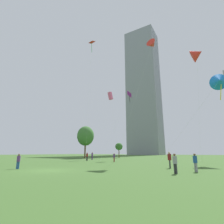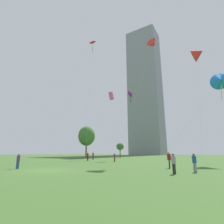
{
  "view_description": "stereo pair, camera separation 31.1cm",
  "coord_description": "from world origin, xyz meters",
  "px_view_note": "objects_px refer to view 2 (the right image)",
  "views": [
    {
      "loc": [
        14.77,
        -10.61,
        1.67
      ],
      "look_at": [
        0.22,
        10.66,
        7.86
      ],
      "focal_mm": 27.2,
      "sensor_mm": 36.0,
      "label": 1
    },
    {
      "loc": [
        15.02,
        -10.43,
        1.67
      ],
      "look_at": [
        0.22,
        10.66,
        7.86
      ],
      "focal_mm": 27.2,
      "sensor_mm": 36.0,
      "label": 2
    }
  ],
  "objects_px": {
    "kite_flying_2": "(198,54)",
    "distant_highrise_1": "(145,90)",
    "kite_flying_3": "(111,96)",
    "person_standing_6": "(18,160)",
    "kite_flying_0": "(153,44)",
    "person_standing_4": "(174,162)",
    "park_tree_1": "(120,147)",
    "person_standing_1": "(93,155)",
    "kite_flying_4": "(220,80)",
    "park_tree_0": "(87,136)",
    "person_standing_3": "(194,161)",
    "kite_flying_1": "(130,95)",
    "person_standing_0": "(88,156)",
    "kite_flying_5": "(92,44)",
    "person_standing_5": "(169,159)",
    "person_standing_2": "(115,157)"
  },
  "relations": [
    {
      "from": "person_standing_4",
      "to": "person_standing_5",
      "type": "relative_size",
      "value": 0.91
    },
    {
      "from": "person_standing_4",
      "to": "person_standing_0",
      "type": "bearing_deg",
      "value": 175.68
    },
    {
      "from": "kite_flying_4",
      "to": "distant_highrise_1",
      "type": "height_order",
      "value": "distant_highrise_1"
    },
    {
      "from": "person_standing_6",
      "to": "kite_flying_1",
      "type": "height_order",
      "value": "kite_flying_1"
    },
    {
      "from": "person_standing_6",
      "to": "kite_flying_0",
      "type": "relative_size",
      "value": 0.06
    },
    {
      "from": "person_standing_1",
      "to": "park_tree_1",
      "type": "xyz_separation_m",
      "value": [
        -2.48,
        16.42,
        2.6
      ]
    },
    {
      "from": "kite_flying_5",
      "to": "kite_flying_0",
      "type": "bearing_deg",
      "value": 13.33
    },
    {
      "from": "distant_highrise_1",
      "to": "person_standing_3",
      "type": "bearing_deg",
      "value": -68.56
    },
    {
      "from": "kite_flying_1",
      "to": "park_tree_1",
      "type": "height_order",
      "value": "kite_flying_1"
    },
    {
      "from": "person_standing_1",
      "to": "person_standing_4",
      "type": "distance_m",
      "value": 30.39
    },
    {
      "from": "person_standing_2",
      "to": "person_standing_0",
      "type": "bearing_deg",
      "value": 30.63
    },
    {
      "from": "person_standing_3",
      "to": "kite_flying_4",
      "type": "xyz_separation_m",
      "value": [
        2.71,
        11.28,
        11.21
      ]
    },
    {
      "from": "person_standing_1",
      "to": "kite_flying_3",
      "type": "relative_size",
      "value": 0.09
    },
    {
      "from": "person_standing_4",
      "to": "kite_flying_5",
      "type": "distance_m",
      "value": 40.76
    },
    {
      "from": "person_standing_3",
      "to": "kite_flying_1",
      "type": "distance_m",
      "value": 31.21
    },
    {
      "from": "kite_flying_1",
      "to": "distant_highrise_1",
      "type": "relative_size",
      "value": 0.17
    },
    {
      "from": "kite_flying_3",
      "to": "kite_flying_4",
      "type": "relative_size",
      "value": 1.44
    },
    {
      "from": "person_standing_1",
      "to": "person_standing_2",
      "type": "distance_m",
      "value": 11.69
    },
    {
      "from": "kite_flying_0",
      "to": "park_tree_1",
      "type": "height_order",
      "value": "kite_flying_0"
    },
    {
      "from": "kite_flying_2",
      "to": "kite_flying_3",
      "type": "bearing_deg",
      "value": -176.08
    },
    {
      "from": "person_standing_4",
      "to": "park_tree_1",
      "type": "height_order",
      "value": "park_tree_1"
    },
    {
      "from": "person_standing_0",
      "to": "person_standing_4",
      "type": "distance_m",
      "value": 25.22
    },
    {
      "from": "kite_flying_2",
      "to": "distant_highrise_1",
      "type": "distance_m",
      "value": 101.91
    },
    {
      "from": "person_standing_0",
      "to": "kite_flying_1",
      "type": "relative_size",
      "value": 0.1
    },
    {
      "from": "kite_flying_3",
      "to": "park_tree_0",
      "type": "height_order",
      "value": "kite_flying_3"
    },
    {
      "from": "person_standing_1",
      "to": "park_tree_0",
      "type": "xyz_separation_m",
      "value": [
        -7.56,
        5.42,
        5.58
      ]
    },
    {
      "from": "kite_flying_2",
      "to": "person_standing_6",
      "type": "bearing_deg",
      "value": -115.77
    },
    {
      "from": "person_standing_5",
      "to": "kite_flying_5",
      "type": "height_order",
      "value": "kite_flying_5"
    },
    {
      "from": "person_standing_0",
      "to": "kite_flying_4",
      "type": "relative_size",
      "value": 0.13
    },
    {
      "from": "kite_flying_2",
      "to": "kite_flying_3",
      "type": "height_order",
      "value": "kite_flying_2"
    },
    {
      "from": "person_standing_3",
      "to": "person_standing_6",
      "type": "distance_m",
      "value": 17.67
    },
    {
      "from": "person_standing_1",
      "to": "kite_flying_0",
      "type": "bearing_deg",
      "value": 169.88
    },
    {
      "from": "person_standing_2",
      "to": "person_standing_4",
      "type": "xyz_separation_m",
      "value": [
        14.25,
        -12.36,
        -0.0
      ]
    },
    {
      "from": "kite_flying_0",
      "to": "park_tree_0",
      "type": "xyz_separation_m",
      "value": [
        -24.08,
        4.28,
        -19.65
      ]
    },
    {
      "from": "kite_flying_2",
      "to": "park_tree_0",
      "type": "distance_m",
      "value": 37.1
    },
    {
      "from": "kite_flying_2",
      "to": "park_tree_0",
      "type": "relative_size",
      "value": 2.75
    },
    {
      "from": "person_standing_4",
      "to": "park_tree_1",
      "type": "bearing_deg",
      "value": 154.74
    },
    {
      "from": "person_standing_5",
      "to": "distant_highrise_1",
      "type": "xyz_separation_m",
      "value": [
        -47.89,
        105.58,
        51.64
      ]
    },
    {
      "from": "kite_flying_1",
      "to": "park_tree_0",
      "type": "bearing_deg",
      "value": 178.42
    },
    {
      "from": "person_standing_0",
      "to": "kite_flying_5",
      "type": "height_order",
      "value": "kite_flying_5"
    },
    {
      "from": "kite_flying_3",
      "to": "person_standing_6",
      "type": "bearing_deg",
      "value": -73.36
    },
    {
      "from": "person_standing_5",
      "to": "park_tree_1",
      "type": "distance_m",
      "value": 38.86
    },
    {
      "from": "person_standing_4",
      "to": "kite_flying_0",
      "type": "relative_size",
      "value": 0.06
    },
    {
      "from": "kite_flying_3",
      "to": "kite_flying_2",
      "type": "bearing_deg",
      "value": 3.92
    },
    {
      "from": "person_standing_6",
      "to": "kite_flying_4",
      "type": "bearing_deg",
      "value": 148.09
    },
    {
      "from": "person_standing_4",
      "to": "person_standing_6",
      "type": "xyz_separation_m",
      "value": [
        -14.84,
        -5.11,
        -0.03
      ]
    },
    {
      "from": "person_standing_4",
      "to": "kite_flying_1",
      "type": "relative_size",
      "value": 0.09
    },
    {
      "from": "kite_flying_2",
      "to": "kite_flying_4",
      "type": "height_order",
      "value": "kite_flying_2"
    },
    {
      "from": "person_standing_4",
      "to": "kite_flying_3",
      "type": "bearing_deg",
      "value": 160.57
    },
    {
      "from": "person_standing_2",
      "to": "kite_flying_2",
      "type": "relative_size",
      "value": 0.06
    }
  ]
}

